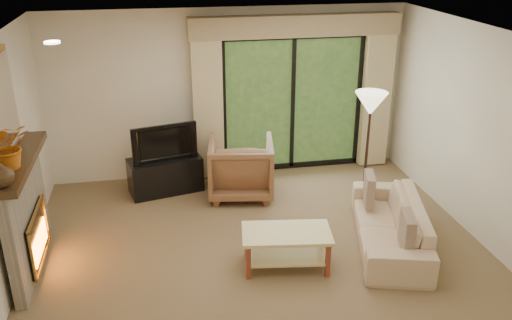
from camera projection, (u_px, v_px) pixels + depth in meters
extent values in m
plane|color=brown|center=(261.00, 253.00, 6.57)|extent=(5.50, 5.50, 0.00)
plane|color=white|center=(262.00, 37.00, 5.56)|extent=(5.50, 5.50, 0.00)
plane|color=silver|center=(229.00, 94.00, 8.33)|extent=(5.00, 0.00, 5.00)
plane|color=silver|center=(331.00, 285.00, 3.80)|extent=(5.00, 0.00, 5.00)
plane|color=silver|center=(0.00, 173.00, 5.59)|extent=(0.00, 5.00, 5.00)
plane|color=silver|center=(484.00, 138.00, 6.55)|extent=(0.00, 5.00, 5.00)
cube|color=#C9B787|center=(208.00, 104.00, 8.16)|extent=(0.45, 0.18, 2.35)
cube|color=#C9B787|center=(376.00, 95.00, 8.63)|extent=(0.45, 0.18, 2.35)
cube|color=tan|center=(296.00, 26.00, 7.98)|extent=(3.20, 0.24, 0.32)
cube|color=black|center=(165.00, 175.00, 8.05)|extent=(1.13, 0.69, 0.53)
imported|color=black|center=(163.00, 141.00, 7.84)|extent=(0.96, 0.33, 0.55)
imported|color=brown|center=(241.00, 168.00, 7.88)|extent=(1.06, 1.08, 0.86)
imported|color=#CCAE8A|center=(390.00, 223.00, 6.66)|extent=(1.26, 2.08, 0.57)
cube|color=brown|center=(407.00, 232.00, 6.06)|extent=(0.22, 0.44, 0.42)
cube|color=brown|center=(369.00, 189.00, 7.08)|extent=(0.21, 0.42, 0.41)
imported|color=#BF6014|center=(8.00, 146.00, 5.44)|extent=(0.53, 0.50, 0.48)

